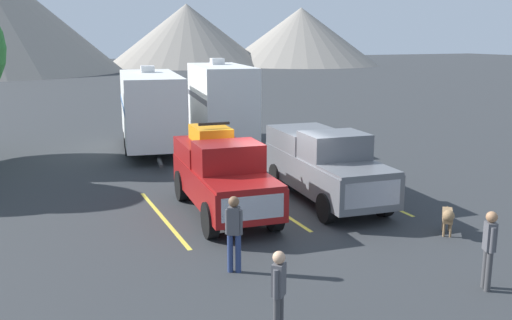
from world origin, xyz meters
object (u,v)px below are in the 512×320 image
person_a (234,229)px  pickup_truck_a (222,172)px  camper_trailer_a (151,107)px  person_b (279,289)px  camper_trailer_b (221,100)px  dog (448,216)px  pickup_truck_b (324,164)px  person_c (489,245)px

person_a → pickup_truck_a: bearing=73.8°
camper_trailer_a → person_b: (-1.75, -17.11, -1.06)m
camper_trailer_b → dog: size_ratio=9.22×
camper_trailer_b → person_b: 18.19m
pickup_truck_b → person_b: bearing=-124.7°
dog → camper_trailer_b: bearing=94.1°
person_c → camper_trailer_b: bearing=88.5°
pickup_truck_a → person_a: bearing=-106.2°
pickup_truck_b → person_a: bearing=-137.8°
person_c → dog: bearing=62.3°
pickup_truck_a → person_b: (-1.55, -7.17, -0.27)m
pickup_truck_a → person_b: size_ratio=3.42×
camper_trailer_b → dog: bearing=-85.9°
camper_trailer_a → person_b: bearing=-95.8°
pickup_truck_b → person_a: pickup_truck_b is taller
camper_trailer_b → pickup_truck_b: bearing=-91.5°
camper_trailer_a → person_c: 17.30m
person_c → pickup_truck_b: bearing=88.4°
pickup_truck_a → camper_trailer_b: camper_trailer_b is taller
camper_trailer_b → dog: (1.04, -14.43, -1.60)m
pickup_truck_b → dog: 4.41m
camper_trailer_a → dog: 14.92m
pickup_truck_b → camper_trailer_a: (-3.18, 9.99, 0.80)m
person_b → dog: size_ratio=2.00×
person_b → dog: (6.23, 2.96, -0.40)m
pickup_truck_b → dog: pickup_truck_b is taller
pickup_truck_b → person_c: 7.02m
camper_trailer_a → dog: camper_trailer_a is taller
camper_trailer_a → pickup_truck_b: bearing=-72.3°
person_b → dog: bearing=25.4°
camper_trailer_b → person_c: camper_trailer_b is taller
pickup_truck_b → camper_trailer_b: bearing=88.5°
pickup_truck_b → person_b: pickup_truck_b is taller
person_a → dog: 5.93m
person_b → camper_trailer_a: bearing=84.2°
dog → person_c: bearing=-117.7°
pickup_truck_b → dog: bearing=-72.6°
person_c → person_b: bearing=-178.7°
camper_trailer_a → dog: bearing=-72.4°
pickup_truck_b → dog: size_ratio=7.29×
camper_trailer_b → dog: camper_trailer_b is taller
camper_trailer_b → person_a: 15.29m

